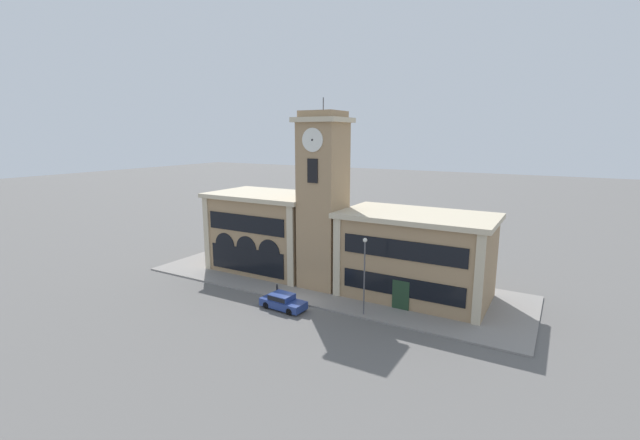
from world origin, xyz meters
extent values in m
plane|color=#605E5B|center=(0.00, 0.00, 0.00)|extent=(300.00, 300.00, 0.00)
cube|color=gray|center=(0.00, 6.32, 0.07)|extent=(38.67, 12.65, 0.15)
cube|color=#9E7F5B|center=(0.00, 5.16, 8.00)|extent=(3.84, 3.84, 16.01)
cube|color=beige|center=(0.00, 5.16, 16.23)|extent=(4.54, 4.54, 0.45)
cube|color=#9E7F5B|center=(0.00, 5.16, 16.76)|extent=(3.53, 3.53, 0.60)
cylinder|color=#4C4C51|center=(0.00, 5.16, 17.66)|extent=(0.10, 0.10, 1.20)
cylinder|color=silver|center=(0.00, 3.19, 14.44)|extent=(2.15, 0.10, 2.15)
cylinder|color=black|center=(0.00, 3.12, 14.44)|extent=(0.17, 0.04, 0.17)
cylinder|color=silver|center=(-1.97, 5.16, 14.44)|extent=(0.10, 2.15, 2.15)
cylinder|color=black|center=(-2.04, 5.16, 14.44)|extent=(0.04, 0.17, 0.17)
cube|color=black|center=(0.00, 3.20, 11.66)|extent=(1.07, 0.10, 2.20)
cube|color=#9E7F5B|center=(-8.11, 6.94, 4.10)|extent=(11.78, 7.41, 8.20)
cube|color=beige|center=(-8.11, 6.94, 8.42)|extent=(12.48, 8.11, 0.45)
cube|color=beige|center=(-13.65, 3.18, 4.10)|extent=(0.70, 0.16, 8.20)
cube|color=beige|center=(-2.57, 3.18, 4.10)|extent=(0.70, 0.16, 8.20)
cube|color=black|center=(-8.11, 3.20, 5.90)|extent=(9.66, 0.10, 1.80)
cube|color=black|center=(-8.11, 3.20, 1.97)|extent=(9.43, 0.10, 2.62)
cylinder|color=black|center=(-11.05, 3.19, 3.28)|extent=(2.59, 0.06, 2.59)
cylinder|color=black|center=(-8.11, 3.19, 3.28)|extent=(2.59, 0.06, 2.59)
cylinder|color=black|center=(-5.16, 3.19, 3.28)|extent=(2.59, 0.06, 2.59)
cube|color=#9E7F5B|center=(8.78, 6.94, 3.75)|extent=(13.12, 7.41, 7.49)
cube|color=beige|center=(8.78, 6.94, 7.72)|extent=(13.82, 8.11, 0.45)
cube|color=beige|center=(2.57, 3.18, 3.75)|extent=(0.70, 0.16, 7.49)
cube|color=beige|center=(14.98, 3.18, 3.75)|extent=(0.70, 0.16, 7.49)
cube|color=black|center=(8.78, 3.20, 5.40)|extent=(10.76, 0.10, 1.65)
cube|color=#1E3823|center=(8.78, 3.19, 1.35)|extent=(1.50, 0.12, 2.70)
cube|color=black|center=(8.78, 3.20, 2.16)|extent=(10.76, 0.10, 1.68)
cube|color=navy|center=(-0.16, -1.55, 0.50)|extent=(4.16, 1.97, 0.66)
cube|color=navy|center=(-0.32, -1.54, 1.09)|extent=(2.04, 1.68, 0.50)
cube|color=black|center=(-0.32, -1.54, 1.09)|extent=(1.96, 1.71, 0.38)
cylinder|color=black|center=(1.14, -0.86, 0.31)|extent=(0.63, 0.26, 0.62)
cylinder|color=black|center=(1.05, -2.38, 0.31)|extent=(0.63, 0.26, 0.62)
cylinder|color=black|center=(-1.37, -0.72, 0.31)|extent=(0.63, 0.26, 0.62)
cylinder|color=black|center=(-1.46, -2.24, 0.31)|extent=(0.63, 0.26, 0.62)
cylinder|color=#4C4C51|center=(6.49, 0.62, 3.25)|extent=(0.12, 0.12, 6.20)
sphere|color=silver|center=(6.49, 0.62, 6.53)|extent=(0.36, 0.36, 0.36)
cylinder|color=black|center=(-2.33, 0.56, 0.60)|extent=(0.18, 0.18, 0.90)
sphere|color=black|center=(-2.33, 0.56, 1.13)|extent=(0.16, 0.16, 0.16)
camera|label=1|loc=(20.12, -30.23, 14.86)|focal=24.00mm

